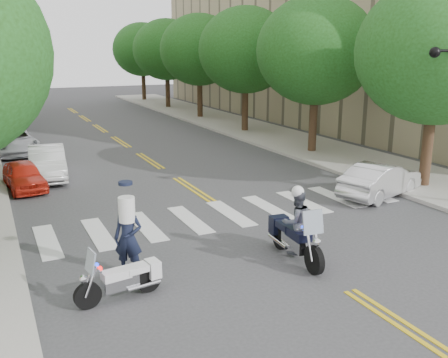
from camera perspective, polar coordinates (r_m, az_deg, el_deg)
ground at (r=12.70m, az=14.16°, el=-12.30°), size 140.00×140.00×0.00m
sidewalk_right at (r=35.41m, az=3.39°, el=5.58°), size 5.00×60.00×0.15m
tree_r_0 at (r=21.84m, az=23.20°, el=13.25°), size 6.40×6.40×8.45m
tree_r_1 at (r=27.82m, az=10.49°, el=14.22°), size 6.40×6.40×8.45m
tree_r_2 at (r=34.63m, az=2.48°, el=14.49°), size 6.40×6.40×8.45m
tree_r_3 at (r=41.86m, az=-2.84°, el=14.52°), size 6.40×6.40×8.45m
tree_r_4 at (r=49.33m, az=-6.58°, el=14.47°), size 6.40×6.40×8.45m
tree_r_5 at (r=56.94m, az=-9.32°, el=14.39°), size 6.40×6.40×8.45m
motorcycle_police at (r=13.85m, az=8.15°, el=-5.43°), size 0.92×2.61×2.13m
motorcycle_parked at (r=12.06m, az=-11.11°, el=-11.12°), size 2.11×0.68×1.37m
officer_standing at (r=12.98m, az=-10.89°, el=-6.64°), size 0.88×0.81×2.01m
convertible at (r=20.51m, az=17.44°, el=-0.09°), size 4.36×2.62×1.36m
parked_car_a at (r=22.18m, az=-21.88°, el=0.37°), size 1.73×3.58×1.18m
parked_car_b at (r=23.70m, az=-19.55°, el=1.77°), size 1.88×4.47×1.44m
parked_car_c at (r=30.05m, az=-23.08°, el=4.00°), size 2.84×5.27×1.41m
parked_car_d at (r=36.34m, az=-23.64°, el=5.56°), size 2.07×4.69×1.34m
parked_car_e at (r=40.58m, az=-23.93°, el=6.38°), size 1.86×4.10×1.37m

